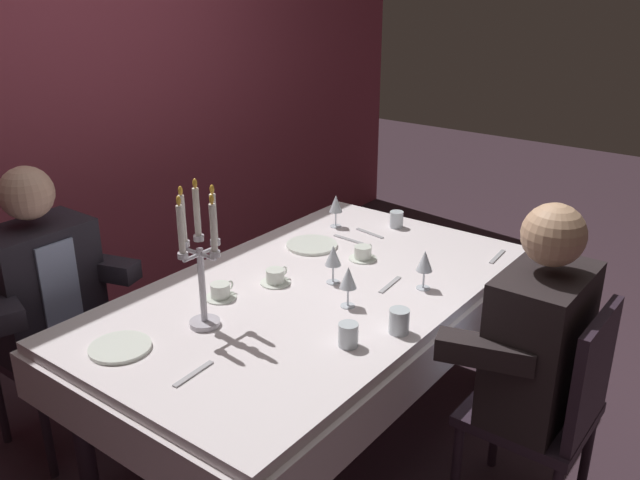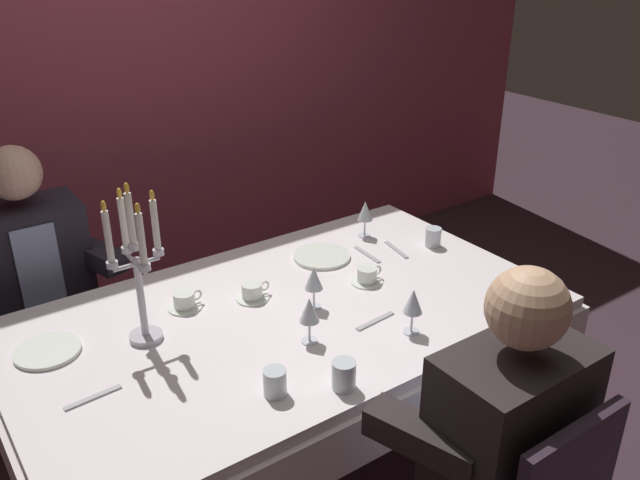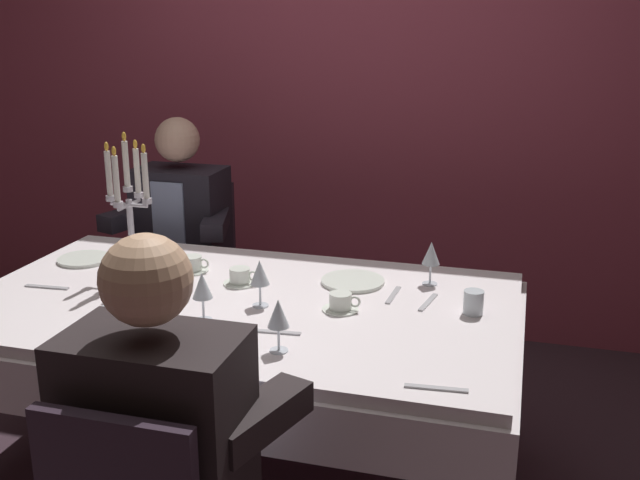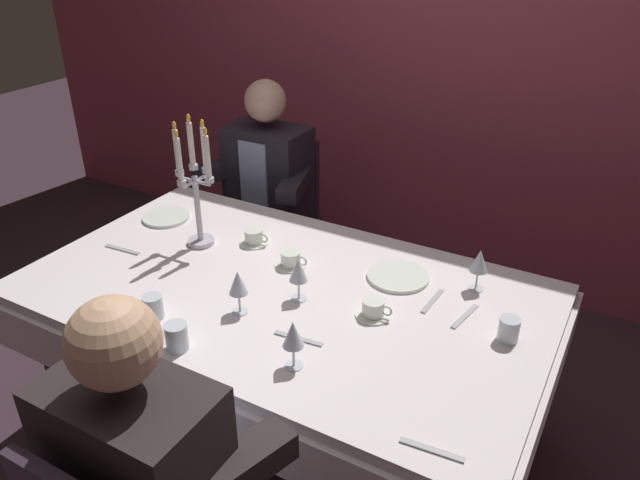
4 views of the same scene
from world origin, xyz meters
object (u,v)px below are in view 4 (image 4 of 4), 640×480
at_px(coffee_cup_1, 373,309).
at_px(candelabra, 195,186).
at_px(water_tumbler_0, 509,329).
at_px(water_tumbler_2, 177,337).
at_px(dinner_plate_1, 166,217).
at_px(wine_glass_3, 298,271).
at_px(dinner_plate_0, 398,276).
at_px(seated_diner_1, 138,474).
at_px(coffee_cup_2, 291,260).
at_px(coffee_cup_0, 254,237).
at_px(seated_diner_0, 269,176).
at_px(water_tumbler_1, 153,307).
at_px(wine_glass_1, 238,284).
at_px(dining_table, 283,314).
at_px(wine_glass_0, 293,336).
at_px(wine_glass_2, 479,262).

bearing_deg(coffee_cup_1, candelabra, 171.89).
xyz_separation_m(water_tumbler_0, water_tumbler_2, (-0.89, -0.55, 0.00)).
height_order(dinner_plate_1, wine_glass_3, wine_glass_3).
distance_m(dinner_plate_0, dinner_plate_1, 1.11).
bearing_deg(seated_diner_1, coffee_cup_2, 100.84).
bearing_deg(coffee_cup_0, seated_diner_0, 118.96).
xyz_separation_m(water_tumbler_2, coffee_cup_0, (-0.19, 0.69, -0.02)).
bearing_deg(water_tumbler_1, wine_glass_3, 42.20).
relative_size(dinner_plate_1, water_tumbler_1, 2.50).
xyz_separation_m(dinner_plate_0, wine_glass_3, (-0.25, -0.31, 0.11)).
distance_m(wine_glass_1, seated_diner_1, 0.72).
relative_size(dinner_plate_0, seated_diner_0, 0.19).
xyz_separation_m(dinner_plate_0, coffee_cup_1, (0.02, -0.27, 0.02)).
xyz_separation_m(coffee_cup_2, seated_diner_0, (-0.59, 0.74, -0.03)).
bearing_deg(dining_table, wine_glass_3, -21.55).
bearing_deg(water_tumbler_0, coffee_cup_2, 176.27).
bearing_deg(wine_glass_0, wine_glass_3, 118.76).
height_order(wine_glass_2, coffee_cup_1, wine_glass_2).
xyz_separation_m(water_tumbler_1, water_tumbler_2, (0.18, -0.09, 0.00)).
height_order(wine_glass_1, seated_diner_0, seated_diner_0).
bearing_deg(dining_table, seated_diner_0, 126.11).
bearing_deg(dining_table, candelabra, 166.04).
xyz_separation_m(coffee_cup_2, seated_diner_1, (0.20, -1.03, -0.03)).
bearing_deg(dinner_plate_1, wine_glass_1, -30.87).
bearing_deg(coffee_cup_0, wine_glass_3, -35.19).
height_order(dining_table, wine_glass_3, wine_glass_3).
relative_size(wine_glass_3, water_tumbler_0, 2.02).
height_order(dining_table, water_tumbler_2, water_tumbler_2).
xyz_separation_m(water_tumbler_0, water_tumbler_1, (-1.08, -0.46, 0.00)).
distance_m(dining_table, wine_glass_3, 0.26).
xyz_separation_m(dinner_plate_1, coffee_cup_2, (0.71, -0.08, 0.02)).
height_order(wine_glass_1, water_tumbler_1, wine_glass_1).
relative_size(wine_glass_0, wine_glass_3, 1.00).
xyz_separation_m(dining_table, coffee_cup_2, (-0.05, 0.15, 0.15)).
bearing_deg(wine_glass_1, seated_diner_1, -74.72).
bearing_deg(seated_diner_1, water_tumbler_2, 119.52).
bearing_deg(seated_diner_1, wine_glass_2, 68.63).
bearing_deg(coffee_cup_2, dining_table, -70.32).
xyz_separation_m(candelabra, wine_glass_3, (0.57, -0.15, -0.14)).
relative_size(coffee_cup_0, seated_diner_0, 0.11).
bearing_deg(wine_glass_1, water_tumbler_0, 19.42).
distance_m(candelabra, dinner_plate_1, 0.40).
bearing_deg(candelabra, wine_glass_1, -36.74).
height_order(candelabra, coffee_cup_1, candelabra).
xyz_separation_m(dinner_plate_1, wine_glass_0, (1.03, -0.58, 0.11)).
bearing_deg(coffee_cup_1, dining_table, 179.66).
distance_m(water_tumbler_2, coffee_cup_2, 0.61).
distance_m(wine_glass_2, coffee_cup_2, 0.71).
xyz_separation_m(wine_glass_1, coffee_cup_0, (-0.24, 0.43, -0.09)).
bearing_deg(water_tumbler_2, coffee_cup_1, 44.90).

